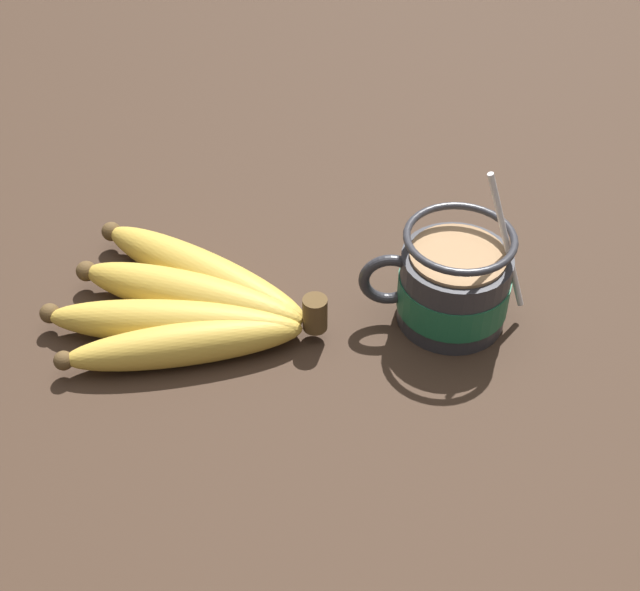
% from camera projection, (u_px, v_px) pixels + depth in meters
% --- Properties ---
extents(table, '(1.35, 1.35, 0.03)m').
position_uv_depth(table, '(395.00, 352.00, 0.74)').
color(table, '#332319').
rests_on(table, ground).
extents(coffee_mug, '(0.14, 0.09, 0.15)m').
position_uv_depth(coffee_mug, '(453.00, 285.00, 0.72)').
color(coffee_mug, '#28282D').
rests_on(coffee_mug, table).
extents(banana_bunch, '(0.23, 0.19, 0.04)m').
position_uv_depth(banana_bunch, '(189.00, 304.00, 0.73)').
color(banana_bunch, '#4C381E').
rests_on(banana_bunch, table).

